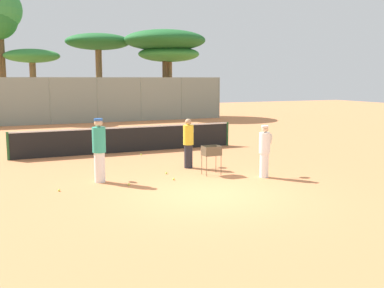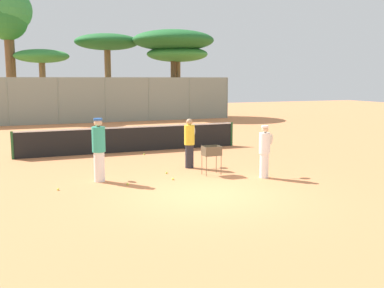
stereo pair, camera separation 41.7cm
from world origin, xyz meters
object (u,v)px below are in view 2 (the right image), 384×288
Objects in this scene: tennis_net at (132,139)px; player_white_outfit at (189,143)px; player_red_cap at (99,149)px; player_yellow_shirt at (265,151)px; ball_cart at (212,153)px; parked_car at (111,109)px.

player_white_outfit is at bearing -76.77° from tennis_net.
player_red_cap reaches higher than player_white_outfit.
ball_cart is (-1.31, 1.03, -0.15)m from player_yellow_shirt.
player_white_outfit is 1.33m from ball_cart.
player_yellow_shirt is at bearing -106.88° from player_white_outfit.
tennis_net is 5.81× the size of player_yellow_shirt.
player_yellow_shirt is 0.39× the size of parked_car.
ball_cart is at bearing -87.58° from player_red_cap.
tennis_net is 5.56× the size of player_white_outfit.
ball_cart is 0.22× the size of parked_car.
tennis_net is 4.98× the size of player_red_cap.
tennis_net is at bearing 102.56° from ball_cart.
parked_car is at bearing 80.75° from tennis_net.
player_white_outfit is 0.40× the size of parked_car.
parked_car is at bearing 53.76° from player_yellow_shirt.
player_red_cap reaches higher than ball_cart.
player_red_cap is at bearing -114.98° from tennis_net.
player_yellow_shirt is 1.75× the size of ball_cart.
player_yellow_shirt is at bearing -68.56° from tennis_net.
parked_car reaches higher than ball_cart.
ball_cart is (1.19, -5.34, 0.14)m from tennis_net.
ball_cart is at bearing -93.99° from parked_car.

